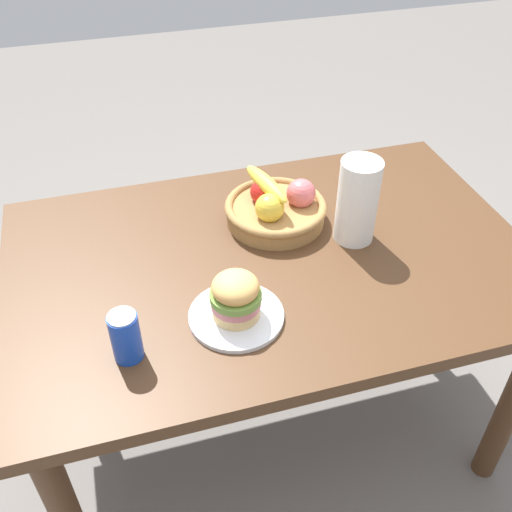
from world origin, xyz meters
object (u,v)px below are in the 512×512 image
object	(u,v)px
sandwich	(236,296)
fruit_basket	(276,207)
plate	(236,316)
paper_towel_roll	(357,201)
soda_can	(126,336)

from	to	relation	value
sandwich	fruit_basket	xyz separation A→B (m)	(0.21, 0.35, -0.03)
plate	fruit_basket	xyz separation A→B (m)	(0.21, 0.35, 0.04)
plate	paper_towel_roll	xyz separation A→B (m)	(0.39, 0.21, 0.11)
plate	paper_towel_roll	distance (m)	0.46
soda_can	fruit_basket	size ratio (longest dim) A/B	0.43
paper_towel_roll	soda_can	bearing A→B (deg)	-158.21
sandwich	plate	bearing A→B (deg)	0.00
sandwich	paper_towel_roll	xyz separation A→B (m)	(0.39, 0.21, 0.05)
soda_can	paper_towel_roll	bearing A→B (deg)	21.79
plate	soda_can	xyz separation A→B (m)	(-0.26, -0.05, 0.06)
plate	paper_towel_roll	bearing A→B (deg)	28.52
soda_can	fruit_basket	bearing A→B (deg)	40.17
plate	sandwich	size ratio (longest dim) A/B	1.87
sandwich	paper_towel_roll	bearing A→B (deg)	28.52
plate	fruit_basket	bearing A→B (deg)	59.07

